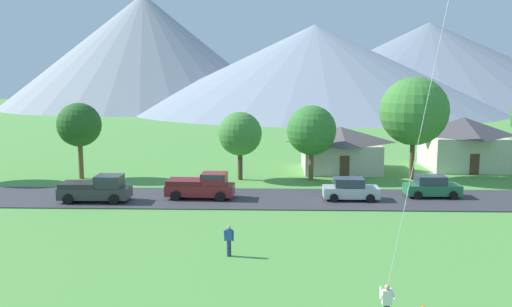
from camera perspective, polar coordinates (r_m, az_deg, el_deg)
The scene contains 15 objects.
road_strip at distance 41.66m, azimuth 2.32°, elevation -4.81°, with size 160.00×7.12×0.08m, color #38383D.
mountain_central_ridge at distance 145.91m, azimuth 6.21°, elevation 9.02°, with size 97.09×97.09×22.77m, color gray.
mountain_west_ridge at distance 168.62m, azimuth -11.77°, elevation 10.62°, with size 83.57×83.57×33.48m, color #8E939E.
mountain_far_east_ridge at distance 194.90m, azimuth 17.79°, elevation 9.14°, with size 114.97×114.97×27.23m, color slate.
house_leftmost at distance 54.42m, azimuth 8.93°, elevation 0.59°, with size 7.94×7.64×4.40m.
house_left_center at distance 58.86m, azimuth 21.07°, elevation 1.15°, with size 7.74×7.71×5.26m.
tree_near_left at distance 51.63m, azimuth -18.26°, elevation 2.89°, with size 4.01×4.01×7.03m.
tree_left_of_center at distance 48.69m, azimuth -1.71°, elevation 2.09°, with size 3.97×3.97×6.23m.
tree_near_right at distance 50.73m, azimuth 16.43°, elevation 4.32°, with size 6.19×6.19×9.37m.
tree_far_right at distance 48.87m, azimuth 5.91°, elevation 2.46°, with size 4.50×4.50×6.81m.
parked_car_green_west_end at distance 44.11m, azimuth 18.15°, elevation -3.39°, with size 4.24×2.16×1.68m.
parked_car_silver_mid_west at distance 41.61m, azimuth 9.97°, elevation -3.78°, with size 4.21×2.10×1.68m.
pickup_truck_maroon_west_side at distance 41.64m, azimuth -5.75°, elevation -3.42°, with size 5.28×2.50×1.99m.
pickup_truck_charcoal_east_side at distance 42.14m, azimuth -16.54°, elevation -3.58°, with size 5.22×2.37×1.99m.
watcher_person at distance 28.72m, azimuth -2.90°, elevation -9.17°, with size 0.56×0.24×1.68m.
Camera 1 is at (-0.37, -11.73, 9.50)m, focal length 37.68 mm.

